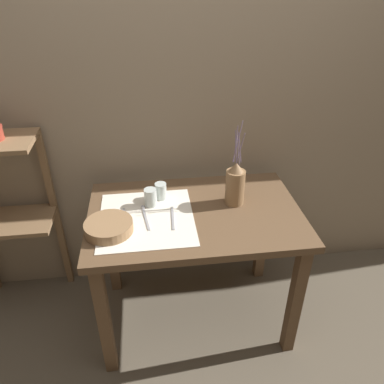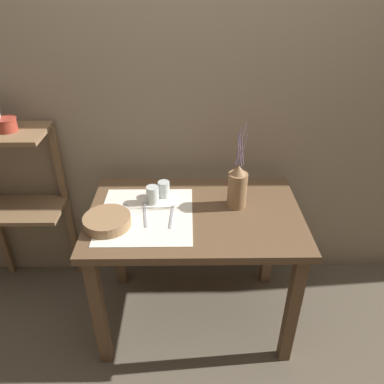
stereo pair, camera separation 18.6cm
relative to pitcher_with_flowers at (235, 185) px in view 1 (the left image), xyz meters
The scene contains 12 objects.
ground_plane 0.91m from the pitcher_with_flowers, 165.29° to the right, with size 12.00×12.00×0.00m, color brown.
stone_wall_back 0.56m from the pitcher_with_flowers, 118.11° to the left, with size 7.00×0.06×2.40m.
wooden_table 0.32m from the pitcher_with_flowers, 165.29° to the right, with size 1.09×0.71×0.77m.
wooden_shelf_unit 1.29m from the pitcher_with_flowers, 168.96° to the left, with size 0.51×0.30×1.11m.
linen_cloth 0.49m from the pitcher_with_flowers, 169.54° to the right, with size 0.47×0.50×0.00m.
pitcher_with_flowers is the anchor object (origin of this frame).
wooden_bowl 0.67m from the pitcher_with_flowers, 165.17° to the right, with size 0.23×0.23×0.05m.
glass_tumbler_near 0.44m from the pitcher_with_flowers, behind, with size 0.07×0.07×0.09m.
glass_tumbler_far 0.40m from the pitcher_with_flowers, 166.72° to the left, with size 0.06×0.06×0.09m.
fork_outer 0.61m from the pitcher_with_flowers, behind, with size 0.04×0.20×0.00m.
spoon_inner 0.49m from the pitcher_with_flowers, behind, with size 0.04×0.21×0.02m.
knife_center 0.37m from the pitcher_with_flowers, 162.78° to the right, with size 0.02×0.20×0.00m.
Camera 1 is at (-0.22, -1.57, 1.87)m, focal length 35.00 mm.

